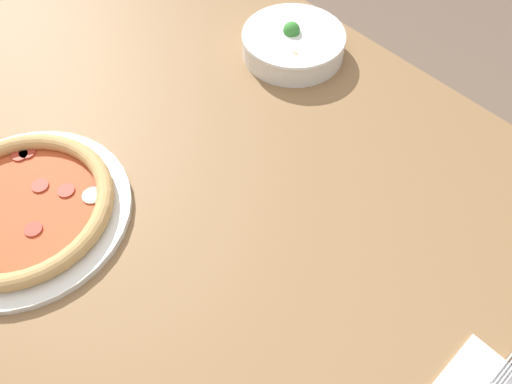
# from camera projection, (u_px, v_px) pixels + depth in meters

# --- Properties ---
(ground_plane) EXTENTS (8.00, 8.00, 0.00)m
(ground_plane) POSITION_uv_depth(u_px,v_px,m) (214.00, 348.00, 1.41)
(ground_plane) COLOR brown
(dining_table) EXTENTS (1.34, 1.01, 0.77)m
(dining_table) POSITION_uv_depth(u_px,v_px,m) (188.00, 219.00, 0.86)
(dining_table) COLOR olive
(dining_table) RESTS_ON ground_plane
(pizza) EXTENTS (0.32, 0.32, 0.04)m
(pizza) POSITION_uv_depth(u_px,v_px,m) (21.00, 208.00, 0.74)
(pizza) COLOR white
(pizza) RESTS_ON dining_table
(bowl) EXTENTS (0.20, 0.20, 0.07)m
(bowl) POSITION_uv_depth(u_px,v_px,m) (293.00, 42.00, 0.96)
(bowl) COLOR white
(bowl) RESTS_ON dining_table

